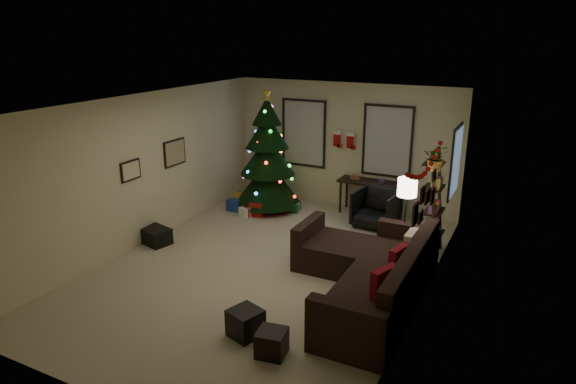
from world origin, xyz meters
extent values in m
plane|color=#BBAF8D|center=(0.00, 0.00, 0.00)|extent=(7.00, 7.00, 0.00)
plane|color=white|center=(0.00, 0.00, 2.70)|extent=(7.00, 7.00, 0.00)
plane|color=beige|center=(0.00, 3.50, 1.35)|extent=(5.00, 0.00, 5.00)
plane|color=beige|center=(0.00, -3.50, 1.35)|extent=(5.00, 0.00, 5.00)
plane|color=beige|center=(-2.50, 0.00, 1.35)|extent=(0.00, 7.00, 7.00)
plane|color=beige|center=(2.50, 0.00, 1.35)|extent=(0.00, 7.00, 7.00)
cube|color=#728CB2|center=(-0.95, 3.47, 1.55)|extent=(0.94, 0.02, 1.35)
cube|color=beige|center=(-0.95, 3.47, 1.55)|extent=(0.94, 0.03, 1.35)
cube|color=#728CB2|center=(0.95, 3.47, 1.55)|extent=(0.94, 0.02, 1.35)
cube|color=beige|center=(0.95, 3.47, 1.55)|extent=(0.94, 0.03, 1.35)
cube|color=#728CB2|center=(2.47, 2.55, 1.50)|extent=(0.05, 0.27, 1.17)
cube|color=beige|center=(2.47, 2.55, 1.50)|extent=(0.05, 0.45, 1.17)
cylinder|color=black|center=(-1.38, 2.56, 0.16)|extent=(0.10, 0.10, 0.31)
cone|color=black|center=(-1.38, 2.56, 0.63)|extent=(1.42, 1.42, 0.99)
cone|color=black|center=(-1.38, 2.56, 1.20)|extent=(1.17, 1.17, 0.83)
cone|color=black|center=(-1.38, 2.56, 1.72)|extent=(0.92, 0.92, 0.73)
cone|color=black|center=(-1.38, 2.56, 2.14)|extent=(0.63, 0.63, 0.57)
cylinder|color=maroon|center=(-1.38, 2.56, 0.02)|extent=(1.15, 1.15, 0.04)
cube|color=gold|center=(-2.05, 2.55, 0.14)|extent=(0.26, 0.26, 0.28)
cube|color=silver|center=(-1.55, 1.90, 0.10)|extent=(0.22, 0.22, 0.20)
cube|color=navy|center=(-1.95, 2.10, 0.12)|extent=(0.30, 0.22, 0.25)
cube|color=maroon|center=(-1.35, 2.05, 0.15)|extent=(0.28, 0.25, 0.30)
cube|color=#14591E|center=(-0.80, 2.65, 0.09)|extent=(0.25, 0.30, 0.18)
cube|color=black|center=(2.03, -0.28, 0.23)|extent=(0.99, 2.65, 0.46)
cube|color=black|center=(2.43, -0.28, 0.69)|extent=(0.20, 2.65, 0.46)
cube|color=black|center=(2.03, -1.70, 0.36)|extent=(0.99, 0.20, 0.73)
cube|color=black|center=(2.03, 1.15, 0.36)|extent=(0.99, 0.20, 0.73)
cube|color=black|center=(1.06, 0.55, 0.23)|extent=(0.94, 0.99, 0.46)
cube|color=black|center=(0.51, 0.55, 0.36)|extent=(0.18, 0.99, 0.73)
cube|color=maroon|center=(2.21, -0.85, 0.64)|extent=(0.27, 0.44, 0.43)
cube|color=maroon|center=(2.21, -0.10, 0.64)|extent=(0.22, 0.44, 0.43)
cube|color=beige|center=(2.21, 0.54, 0.63)|extent=(0.13, 0.43, 0.43)
cube|color=black|center=(0.71, -1.81, 0.18)|extent=(0.47, 0.47, 0.36)
cube|color=black|center=(1.20, -2.01, 0.16)|extent=(0.39, 0.39, 0.32)
cube|color=black|center=(0.71, 3.22, 0.70)|extent=(1.34, 0.48, 0.05)
cylinder|color=black|center=(0.12, 3.03, 0.34)|extent=(0.05, 0.05, 0.67)
cylinder|color=black|center=(0.12, 3.41, 0.34)|extent=(0.05, 0.05, 0.67)
cylinder|color=black|center=(1.31, 3.03, 0.34)|extent=(0.05, 0.05, 0.67)
cylinder|color=black|center=(1.31, 3.41, 0.34)|extent=(0.05, 0.05, 0.67)
imported|color=black|center=(1.05, 2.57, 0.38)|extent=(0.80, 0.76, 0.75)
cube|color=black|center=(2.32, 1.58, 0.92)|extent=(0.05, 0.05, 1.85)
cube|color=black|center=(2.32, 2.07, 0.92)|extent=(0.05, 0.05, 1.85)
cube|color=black|center=(2.29, 1.82, 0.36)|extent=(0.30, 0.51, 0.03)
cube|color=black|center=(2.29, 1.82, 0.77)|extent=(0.30, 0.51, 0.03)
cube|color=black|center=(2.29, 1.82, 1.18)|extent=(0.30, 0.51, 0.03)
cube|color=black|center=(2.29, 1.82, 1.59)|extent=(0.30, 0.51, 0.03)
imported|color=#4C4C4C|center=(2.30, 1.52, 1.85)|extent=(0.57, 0.51, 0.57)
cylinder|color=black|center=(1.95, 1.18, 0.01)|extent=(0.26, 0.26, 0.03)
cylinder|color=black|center=(1.95, 1.18, 0.65)|extent=(0.03, 0.03, 1.24)
cylinder|color=white|center=(1.95, 1.18, 1.33)|extent=(0.31, 0.31, 0.29)
cube|color=black|center=(-2.48, 0.88, 1.49)|extent=(0.04, 0.60, 0.50)
cube|color=tan|center=(-2.48, 0.88, 1.49)|extent=(0.01, 0.54, 0.45)
cube|color=black|center=(-2.48, -0.31, 1.43)|extent=(0.04, 0.45, 0.35)
cube|color=beige|center=(-2.48, -0.31, 1.43)|extent=(0.01, 0.41, 0.31)
cube|color=black|center=(2.48, -0.60, 1.55)|extent=(0.03, 0.22, 0.28)
cube|color=black|center=(2.48, -0.25, 1.70)|extent=(0.03, 0.18, 0.22)
cube|color=black|center=(2.48, -0.25, 1.40)|extent=(0.03, 0.20, 0.16)
cube|color=black|center=(2.48, 0.10, 1.58)|extent=(0.03, 0.26, 0.20)
cube|color=black|center=(2.48, 0.45, 1.48)|extent=(0.03, 0.18, 0.24)
cube|color=black|center=(2.48, 0.45, 1.78)|extent=(0.03, 0.16, 0.16)
cube|color=#990F0C|center=(-0.15, 3.41, 1.49)|extent=(0.14, 0.04, 0.30)
cube|color=white|center=(-0.15, 3.41, 1.64)|extent=(0.16, 0.05, 0.08)
cube|color=#990F0C|center=(-0.08, 3.41, 1.36)|extent=(0.10, 0.04, 0.08)
cube|color=#990F0C|center=(0.18, 3.34, 1.50)|extent=(0.14, 0.04, 0.30)
cube|color=white|center=(0.18, 3.34, 1.65)|extent=(0.16, 0.05, 0.08)
cube|color=#990F0C|center=(0.25, 3.34, 1.37)|extent=(0.10, 0.04, 0.08)
cube|color=black|center=(-2.31, -0.04, 0.15)|extent=(0.67, 0.53, 0.29)
camera|label=1|loc=(3.73, -6.58, 3.73)|focal=31.58mm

